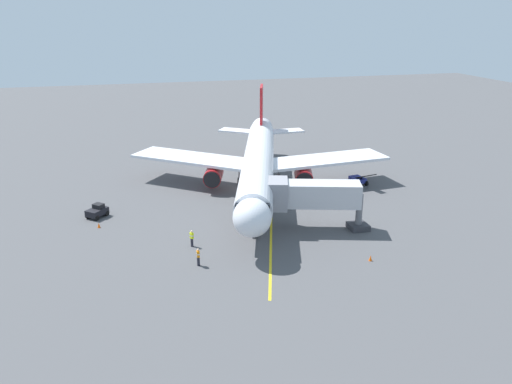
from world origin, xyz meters
TOP-DOWN VIEW (x-y plane):
  - ground_plane at (0.00, 0.00)m, footprint 220.00×220.00m
  - apron_lead_in_line at (-1.60, 8.67)m, footprint 11.77×38.37m
  - airplane at (-1.68, 2.40)m, footprint 33.33×39.50m
  - jet_bridge at (-3.57, 14.75)m, footprint 11.42×5.78m
  - ground_crew_marshaller at (8.78, 20.34)m, footprint 0.27×0.41m
  - ground_crew_wing_walker at (8.78, 16.15)m, footprint 0.41×0.47m
  - belt_loader_near_nose at (-15.58, 2.65)m, footprint 1.90×4.71m
  - tug_portside at (18.00, 5.74)m, footprint 2.65×2.71m
  - safety_cone_nose_left at (17.80, 8.94)m, footprint 0.32×0.32m
  - safety_cone_nose_right at (-6.85, 23.47)m, footprint 0.32×0.32m

SIDE VIEW (x-z plane):
  - ground_plane at x=0.00m, z-range 0.00..0.00m
  - apron_lead_in_line at x=-1.60m, z-range 0.00..0.01m
  - safety_cone_nose_left at x=17.80m, z-range 0.00..0.55m
  - safety_cone_nose_right at x=-6.85m, z-range 0.00..0.55m
  - tug_portside at x=18.00m, z-range -0.05..1.45m
  - belt_loader_near_nose at x=-15.58m, z-range -0.45..1.88m
  - ground_crew_marshaller at x=8.78m, z-range 0.03..1.74m
  - ground_crew_wing_walker at x=8.78m, z-range 0.03..1.74m
  - jet_bridge at x=-3.57m, z-range 1.06..6.46m
  - airplane at x=-1.68m, z-range -1.75..9.75m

